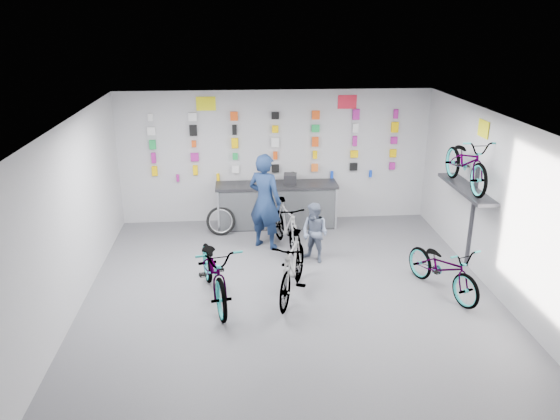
{
  "coord_description": "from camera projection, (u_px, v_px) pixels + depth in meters",
  "views": [
    {
      "loc": [
        -0.84,
        -7.99,
        4.57
      ],
      "look_at": [
        -0.1,
        1.4,
        1.16
      ],
      "focal_mm": 35.0,
      "sensor_mm": 36.0,
      "label": 1
    }
  ],
  "objects": [
    {
      "name": "floor",
      "position": [
        292.0,
        304.0,
        9.1
      ],
      "size": [
        8.0,
        8.0,
        0.0
      ],
      "primitive_type": "plane",
      "color": "#4E4E53",
      "rests_on": "ground"
    },
    {
      "name": "bike_right",
      "position": [
        443.0,
        268.0,
        9.33
      ],
      "size": [
        1.2,
        1.87,
        0.93
      ],
      "primitive_type": "imported",
      "rotation": [
        0.0,
        0.0,
        0.36
      ],
      "color": "gray",
      "rests_on": "floor"
    },
    {
      "name": "sign_side",
      "position": [
        483.0,
        129.0,
        9.59
      ],
      "size": [
        0.02,
        0.4,
        0.3
      ],
      "primitive_type": "cube",
      "color": "yellow",
      "rests_on": "wall_right"
    },
    {
      "name": "sign_left",
      "position": [
        206.0,
        104.0,
        11.8
      ],
      "size": [
        0.42,
        0.02,
        0.3
      ],
      "primitive_type": "cube",
      "color": "yellow",
      "rests_on": "wall_back"
    },
    {
      "name": "bike_wall",
      "position": [
        467.0,
        162.0,
        9.77
      ],
      "size": [
        0.63,
        1.8,
        0.95
      ],
      "primitive_type": "imported",
      "color": "gray",
      "rests_on": "wall_bracket"
    },
    {
      "name": "ceiling",
      "position": [
        294.0,
        125.0,
        8.08
      ],
      "size": [
        8.0,
        8.0,
        0.0
      ],
      "primitive_type": "plane",
      "rotation": [
        3.14,
        0.0,
        0.0
      ],
      "color": "white",
      "rests_on": "wall_back"
    },
    {
      "name": "wall_right",
      "position": [
        507.0,
        214.0,
        8.85
      ],
      "size": [
        0.0,
        8.0,
        8.0
      ],
      "primitive_type": "plane",
      "rotation": [
        1.57,
        0.0,
        -1.57
      ],
      "color": "#B5B5B8",
      "rests_on": "floor"
    },
    {
      "name": "merch_wall",
      "position": [
        276.0,
        144.0,
        12.17
      ],
      "size": [
        5.57,
        0.08,
        1.57
      ],
      "color": "#FFC500",
      "rests_on": "wall_back"
    },
    {
      "name": "sign_right",
      "position": [
        347.0,
        102.0,
        12.03
      ],
      "size": [
        0.42,
        0.02,
        0.3
      ],
      "primitive_type": "cube",
      "color": "red",
      "rests_on": "wall_back"
    },
    {
      "name": "wall_back",
      "position": [
        275.0,
        157.0,
        12.34
      ],
      "size": [
        7.0,
        0.0,
        7.0
      ],
      "primitive_type": "plane",
      "rotation": [
        1.57,
        0.0,
        0.0
      ],
      "color": "#B5B5B8",
      "rests_on": "floor"
    },
    {
      "name": "wall_left",
      "position": [
        65.0,
        226.0,
        8.33
      ],
      "size": [
        0.0,
        8.0,
        8.0
      ],
      "primitive_type": "plane",
      "rotation": [
        1.57,
        0.0,
        1.57
      ],
      "color": "#B5B5B8",
      "rests_on": "floor"
    },
    {
      "name": "bike_service",
      "position": [
        287.0,
        226.0,
        11.04
      ],
      "size": [
        0.86,
        1.77,
        1.02
      ],
      "primitive_type": "imported",
      "rotation": [
        0.0,
        0.0,
        0.23
      ],
      "color": "gray",
      "rests_on": "floor"
    },
    {
      "name": "wall_bracket",
      "position": [
        467.0,
        193.0,
        9.98
      ],
      "size": [
        0.39,
        1.9,
        2.0
      ],
      "color": "#333338",
      "rests_on": "wall_right"
    },
    {
      "name": "wall_front",
      "position": [
        339.0,
        380.0,
        4.84
      ],
      "size": [
        7.0,
        0.0,
        7.0
      ],
      "primitive_type": "plane",
      "rotation": [
        -1.57,
        0.0,
        0.0
      ],
      "color": "#B5B5B8",
      "rests_on": "floor"
    },
    {
      "name": "clerk",
      "position": [
        265.0,
        201.0,
        11.01
      ],
      "size": [
        0.86,
        0.79,
        1.98
      ],
      "primitive_type": "imported",
      "rotation": [
        0.0,
        0.0,
        2.56
      ],
      "color": "#152649",
      "rests_on": "floor"
    },
    {
      "name": "counter",
      "position": [
        277.0,
        206.0,
        12.25
      ],
      "size": [
        2.7,
        0.66,
        1.0
      ],
      "color": "black",
      "rests_on": "floor"
    },
    {
      "name": "spare_wheel",
      "position": [
        221.0,
        221.0,
        11.88
      ],
      "size": [
        0.64,
        0.3,
        0.62
      ],
      "rotation": [
        0.0,
        0.0,
        -0.05
      ],
      "color": "black",
      "rests_on": "floor"
    },
    {
      "name": "register",
      "position": [
        290.0,
        179.0,
        12.07
      ],
      "size": [
        0.31,
        0.33,
        0.22
      ],
      "primitive_type": "cube",
      "rotation": [
        0.0,
        0.0,
        -0.12
      ],
      "color": "black",
      "rests_on": "counter"
    },
    {
      "name": "bike_left",
      "position": [
        214.0,
        270.0,
        9.05
      ],
      "size": [
        1.15,
        2.21,
        1.11
      ],
      "primitive_type": "imported",
      "rotation": [
        0.0,
        0.0,
        0.21
      ],
      "color": "gray",
      "rests_on": "floor"
    },
    {
      "name": "bike_center",
      "position": [
        293.0,
        267.0,
        9.17
      ],
      "size": [
        1.05,
        1.88,
        1.09
      ],
      "primitive_type": "imported",
      "rotation": [
        0.0,
        0.0,
        -0.32
      ],
      "color": "gray",
      "rests_on": "floor"
    },
    {
      "name": "customer",
      "position": [
        315.0,
        233.0,
        10.47
      ],
      "size": [
        0.72,
        0.71,
        1.18
      ],
      "primitive_type": "imported",
      "rotation": [
        0.0,
        0.0,
        -0.73
      ],
      "color": "slate",
      "rests_on": "floor"
    }
  ]
}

